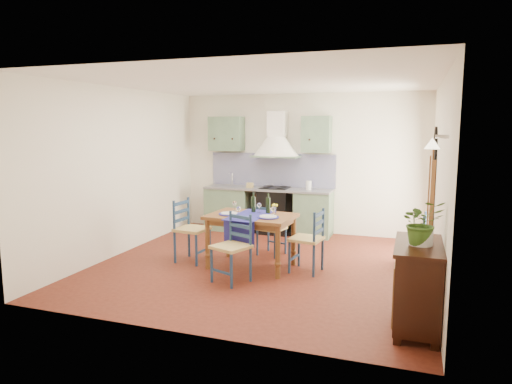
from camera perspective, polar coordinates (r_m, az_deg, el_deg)
floor at (r=7.21m, az=0.76°, el=-9.17°), size 5.00×5.00×0.00m
back_wall at (r=9.27m, az=2.46°, el=1.37°), size 5.00×0.96×2.80m
right_wall at (r=6.87m, az=21.73°, el=0.79°), size 0.26×5.00×2.80m
left_wall at (r=8.06m, az=-16.37°, el=2.51°), size 0.04×5.00×2.80m
ceiling at (r=6.91m, az=0.80°, el=13.61°), size 5.00×5.00×0.01m
dining_table at (r=6.96m, az=-0.60°, el=-3.65°), size 1.34×1.02×1.13m
chair_near at (r=6.38m, az=-2.93°, el=-6.88°), size 0.58×0.58×0.96m
chair_far at (r=7.67m, az=1.83°, el=-4.65°), size 0.49×0.49×0.87m
chair_left at (r=7.39m, az=-8.21°, el=-4.66°), size 0.52×0.52×1.00m
chair_right at (r=6.83m, az=6.57°, el=-5.95°), size 0.50×0.50×0.95m
chair_spare at (r=7.50m, az=19.17°, el=-5.51°), size 0.42×0.42×0.84m
sideboard at (r=5.23m, az=19.51°, el=-10.64°), size 0.50×1.05×0.94m
potted_plant at (r=5.02m, az=20.01°, el=-3.59°), size 0.54×0.51×0.48m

